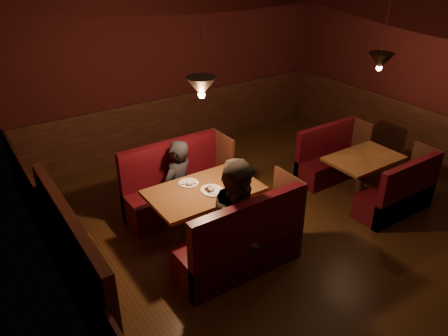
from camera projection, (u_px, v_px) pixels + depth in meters
room at (301, 171)px, 5.17m from camera, size 6.02×7.02×2.92m
main_table at (205, 200)px, 5.49m from camera, size 1.38×0.84×0.97m
main_bench_far at (177, 190)px, 6.19m from camera, size 1.52×0.54×1.04m
main_bench_near at (243, 248)px, 5.04m from camera, size 1.52×0.54×1.04m
second_table at (363, 167)px, 6.53m from camera, size 1.11×0.71×0.63m
second_bench_far at (330, 161)px, 7.11m from camera, size 1.23×0.46×0.88m
second_bench_near at (399, 196)px, 6.14m from camera, size 1.23×0.46×0.88m
diner_a at (177, 168)px, 5.89m from camera, size 0.64×0.54×1.50m
diner_b at (240, 203)px, 4.87m from camera, size 1.05×0.96×1.76m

